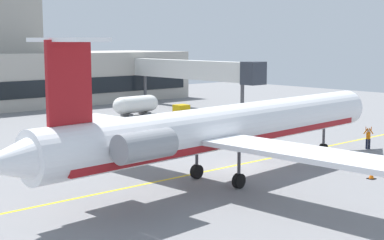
{
  "coord_description": "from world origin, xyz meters",
  "views": [
    {
      "loc": [
        -28.28,
        -26.45,
        8.73
      ],
      "look_at": [
        -0.84,
        4.27,
        3.0
      ],
      "focal_mm": 53.44,
      "sensor_mm": 36.0,
      "label": 1
    }
  ],
  "objects_px": {
    "marshaller": "(368,138)",
    "pushback_tractor": "(185,116)",
    "regional_jet": "(226,128)",
    "fuel_tank": "(136,105)"
  },
  "relations": [
    {
      "from": "fuel_tank",
      "to": "pushback_tractor",
      "type": "bearing_deg",
      "value": -95.99
    },
    {
      "from": "pushback_tractor",
      "to": "marshaller",
      "type": "xyz_separation_m",
      "value": [
        2.66,
        -19.54,
        -0.08
      ]
    },
    {
      "from": "marshaller",
      "to": "regional_jet",
      "type": "bearing_deg",
      "value": 179.36
    },
    {
      "from": "regional_jet",
      "to": "fuel_tank",
      "type": "xyz_separation_m",
      "value": [
        14.59,
        29.4,
        -2.09
      ]
    },
    {
      "from": "pushback_tractor",
      "to": "fuel_tank",
      "type": "bearing_deg",
      "value": 84.01
    },
    {
      "from": "regional_jet",
      "to": "pushback_tractor",
      "type": "height_order",
      "value": "regional_jet"
    },
    {
      "from": "pushback_tractor",
      "to": "marshaller",
      "type": "relative_size",
      "value": 1.84
    },
    {
      "from": "regional_jet",
      "to": "marshaller",
      "type": "relative_size",
      "value": 18.47
    },
    {
      "from": "marshaller",
      "to": "pushback_tractor",
      "type": "bearing_deg",
      "value": 97.74
    },
    {
      "from": "fuel_tank",
      "to": "marshaller",
      "type": "height_order",
      "value": "fuel_tank"
    }
  ]
}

